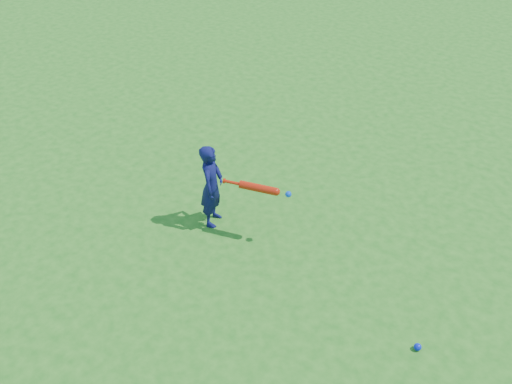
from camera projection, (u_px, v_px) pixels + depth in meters
ground at (284, 225)px, 6.28m from camera, size 80.00×80.00×0.00m
child at (212, 186)px, 6.05m from camera, size 0.34×0.41×0.96m
ground_ball_blue at (418, 347)px, 4.89m from camera, size 0.07×0.07×0.07m
bat_swing at (261, 189)px, 5.78m from camera, size 0.72×0.25×0.08m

